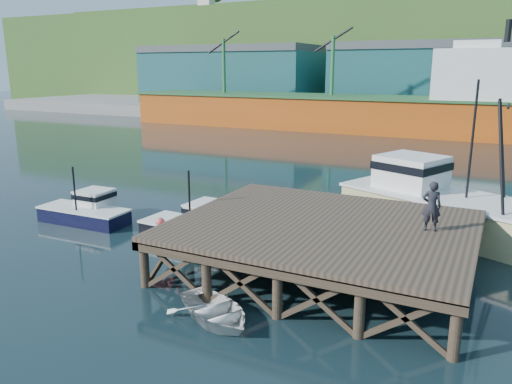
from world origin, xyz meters
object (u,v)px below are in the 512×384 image
Objects in this scene: dinghy at (215,310)px; dockworker at (432,206)px; boat_navy at (87,210)px; boat_black at (201,226)px; trawler at (449,203)px.

dinghy is 9.37m from dockworker.
boat_black reaches higher than boat_navy.
boat_navy is at bearing -136.53° from trawler.
dockworker is at bearing -0.82° from boat_navy.
boat_navy is at bearing -10.24° from dockworker.
boat_navy is 2.64× the size of dockworker.
boat_black is at bearing -11.64° from dockworker.
boat_black is 3.02× the size of dockworker.
trawler is (10.97, 6.52, 0.94)m from boat_black.
boat_navy is at bearing 91.14° from dinghy.
trawler reaches higher than boat_navy.
dinghy is (12.23, -6.46, -0.29)m from boat_navy.
dinghy is (4.93, -6.82, -0.31)m from boat_black.
trawler is at bearing 19.09° from boat_navy.
boat_black is at bearing -126.45° from trawler.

